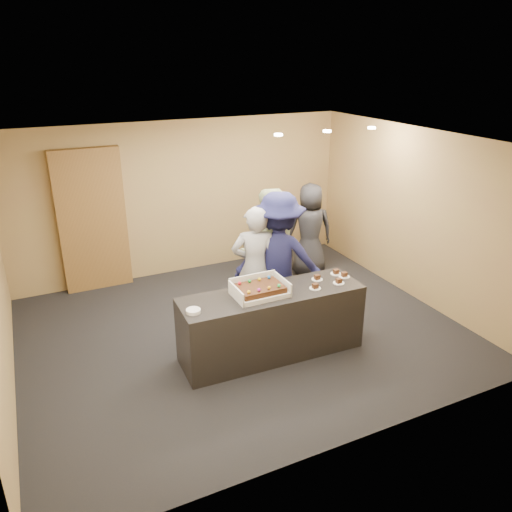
% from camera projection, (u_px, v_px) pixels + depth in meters
% --- Properties ---
extents(room, '(6.04, 6.00, 2.70)m').
position_uv_depth(room, '(241.00, 244.00, 6.68)').
color(room, black).
rests_on(room, ground).
extents(serving_counter, '(2.42, 0.78, 0.90)m').
position_uv_depth(serving_counter, '(272.00, 323.00, 6.51)').
color(serving_counter, black).
rests_on(serving_counter, floor).
extents(storage_cabinet, '(1.07, 0.15, 2.36)m').
position_uv_depth(storage_cabinet, '(92.00, 221.00, 8.13)').
color(storage_cabinet, brown).
rests_on(storage_cabinet, floor).
extents(cake_box, '(0.67, 0.46, 0.20)m').
position_uv_depth(cake_box, '(259.00, 291.00, 6.27)').
color(cake_box, white).
rests_on(cake_box, serving_counter).
extents(sheet_cake, '(0.57, 0.39, 0.11)m').
position_uv_depth(sheet_cake, '(260.00, 288.00, 6.23)').
color(sheet_cake, '#35170C').
rests_on(sheet_cake, cake_box).
extents(plate_stack, '(0.17, 0.17, 0.04)m').
position_uv_depth(plate_stack, '(193.00, 311.00, 5.84)').
color(plate_stack, white).
rests_on(plate_stack, serving_counter).
extents(slice_a, '(0.15, 0.15, 0.07)m').
position_uv_depth(slice_a, '(315.00, 287.00, 6.43)').
color(slice_a, white).
rests_on(slice_a, serving_counter).
extents(slice_b, '(0.15, 0.15, 0.07)m').
position_uv_depth(slice_b, '(317.00, 278.00, 6.69)').
color(slice_b, white).
rests_on(slice_b, serving_counter).
extents(slice_c, '(0.15, 0.15, 0.07)m').
position_uv_depth(slice_c, '(339.00, 282.00, 6.58)').
color(slice_c, white).
rests_on(slice_c, serving_counter).
extents(slice_d, '(0.15, 0.15, 0.07)m').
position_uv_depth(slice_d, '(336.00, 272.00, 6.86)').
color(slice_d, white).
rests_on(slice_d, serving_counter).
extents(slice_e, '(0.15, 0.15, 0.07)m').
position_uv_depth(slice_e, '(344.00, 275.00, 6.77)').
color(slice_e, white).
rests_on(slice_e, serving_counter).
extents(person_server_grey, '(0.77, 0.65, 1.81)m').
position_uv_depth(person_server_grey, '(255.00, 268.00, 7.04)').
color(person_server_grey, '#A3A3A8').
rests_on(person_server_grey, floor).
extents(person_sage_man, '(1.00, 0.80, 1.95)m').
position_uv_depth(person_sage_man, '(268.00, 253.00, 7.38)').
color(person_sage_man, '#A2AF7F').
rests_on(person_sage_man, floor).
extents(person_navy_man, '(1.47, 1.26, 1.97)m').
position_uv_depth(person_navy_man, '(278.00, 259.00, 7.13)').
color(person_navy_man, '#171943').
rests_on(person_navy_man, floor).
extents(person_brown_extra, '(0.93, 0.95, 1.61)m').
position_uv_depth(person_brown_extra, '(279.00, 239.00, 8.42)').
color(person_brown_extra, brown).
rests_on(person_brown_extra, floor).
extents(person_dark_suit, '(0.93, 0.75, 1.66)m').
position_uv_depth(person_dark_suit, '(310.00, 230.00, 8.80)').
color(person_dark_suit, '#232428').
rests_on(person_dark_suit, floor).
extents(ceiling_spotlights, '(1.72, 0.12, 0.03)m').
position_uv_depth(ceiling_spotlights, '(327.00, 131.00, 7.24)').
color(ceiling_spotlights, '#FFEAC6').
rests_on(ceiling_spotlights, ceiling).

